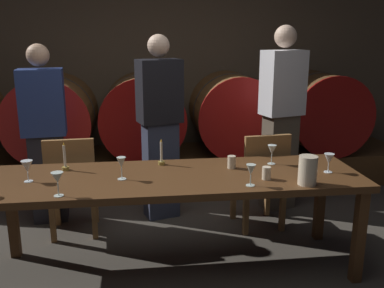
% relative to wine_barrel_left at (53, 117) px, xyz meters
% --- Properties ---
extents(ground_plane, '(8.73, 8.73, 0.00)m').
position_rel_wine_barrel_left_xyz_m(ground_plane, '(0.99, -2.17, -0.80)').
color(ground_plane, '#3F3A33').
extents(back_wall, '(6.71, 0.24, 2.59)m').
position_rel_wine_barrel_left_xyz_m(back_wall, '(0.99, 0.55, 0.49)').
color(back_wall, brown).
rests_on(back_wall, ground).
extents(barrel_shelf, '(6.04, 0.90, 0.35)m').
position_rel_wine_barrel_left_xyz_m(barrel_shelf, '(0.99, 0.00, -0.63)').
color(barrel_shelf, brown).
rests_on(barrel_shelf, ground).
extents(wine_barrel_left, '(0.91, 0.95, 0.91)m').
position_rel_wine_barrel_left_xyz_m(wine_barrel_left, '(0.00, 0.00, 0.00)').
color(wine_barrel_left, brown).
rests_on(wine_barrel_left, barrel_shelf).
extents(wine_barrel_center, '(0.91, 0.95, 0.91)m').
position_rel_wine_barrel_left_xyz_m(wine_barrel_center, '(0.98, 0.00, 0.00)').
color(wine_barrel_center, brown).
rests_on(wine_barrel_center, barrel_shelf).
extents(wine_barrel_right, '(0.91, 0.95, 0.91)m').
position_rel_wine_barrel_left_xyz_m(wine_barrel_right, '(2.00, 0.00, 0.00)').
color(wine_barrel_right, brown).
rests_on(wine_barrel_right, barrel_shelf).
extents(wine_barrel_far_right, '(0.91, 0.95, 0.91)m').
position_rel_wine_barrel_left_xyz_m(wine_barrel_far_right, '(3.05, 0.00, 0.00)').
color(wine_barrel_far_right, '#513319').
rests_on(wine_barrel_far_right, barrel_shelf).
extents(dining_table, '(2.63, 0.78, 0.73)m').
position_rel_wine_barrel_left_xyz_m(dining_table, '(1.19, -1.93, -0.14)').
color(dining_table, '#4C2D16').
rests_on(dining_table, ground).
extents(chair_left, '(0.43, 0.43, 0.88)m').
position_rel_wine_barrel_left_xyz_m(chair_left, '(0.36, -1.29, -0.31)').
color(chair_left, olive).
rests_on(chair_left, ground).
extents(chair_right, '(0.44, 0.44, 0.88)m').
position_rel_wine_barrel_left_xyz_m(chair_right, '(1.98, -1.35, -0.31)').
color(chair_right, olive).
rests_on(chair_right, ground).
extents(guest_left, '(0.40, 0.28, 1.61)m').
position_rel_wine_barrel_left_xyz_m(guest_left, '(0.10, -0.93, 0.02)').
color(guest_left, black).
rests_on(guest_left, ground).
extents(guest_center, '(0.43, 0.34, 1.69)m').
position_rel_wine_barrel_left_xyz_m(guest_center, '(1.13, -0.97, 0.06)').
color(guest_center, '#33384C').
rests_on(guest_center, ground).
extents(guest_right, '(0.43, 0.34, 1.77)m').
position_rel_wine_barrel_left_xyz_m(guest_right, '(2.29, -0.89, 0.11)').
color(guest_right, brown).
rests_on(guest_right, ground).
extents(candle_left, '(0.05, 0.05, 0.21)m').
position_rel_wine_barrel_left_xyz_m(candle_left, '(0.39, -1.72, -0.01)').
color(candle_left, olive).
rests_on(candle_left, dining_table).
extents(candle_right, '(0.05, 0.05, 0.20)m').
position_rel_wine_barrel_left_xyz_m(candle_right, '(1.10, -1.67, -0.02)').
color(candle_right, olive).
rests_on(candle_right, dining_table).
extents(pitcher, '(0.12, 0.12, 0.19)m').
position_rel_wine_barrel_left_xyz_m(pitcher, '(2.03, -2.23, 0.02)').
color(pitcher, beige).
rests_on(pitcher, dining_table).
extents(wine_glass_far_left, '(0.08, 0.08, 0.15)m').
position_rel_wine_barrel_left_xyz_m(wine_glass_far_left, '(0.19, -1.94, 0.03)').
color(wine_glass_far_left, white).
rests_on(wine_glass_far_left, dining_table).
extents(wine_glass_left, '(0.08, 0.08, 0.15)m').
position_rel_wine_barrel_left_xyz_m(wine_glass_left, '(0.43, -2.24, 0.04)').
color(wine_glass_left, silver).
rests_on(wine_glass_left, dining_table).
extents(wine_glass_center_left, '(0.06, 0.06, 0.16)m').
position_rel_wine_barrel_left_xyz_m(wine_glass_center_left, '(0.81, -1.97, 0.04)').
color(wine_glass_center_left, silver).
rests_on(wine_glass_center_left, dining_table).
extents(wine_glass_center_right, '(0.06, 0.06, 0.15)m').
position_rel_wine_barrel_left_xyz_m(wine_glass_center_right, '(1.65, -2.20, 0.03)').
color(wine_glass_center_right, silver).
rests_on(wine_glass_center_right, dining_table).
extents(wine_glass_right, '(0.07, 0.07, 0.15)m').
position_rel_wine_barrel_left_xyz_m(wine_glass_right, '(1.94, -1.76, 0.03)').
color(wine_glass_right, silver).
rests_on(wine_glass_right, dining_table).
extents(wine_glass_far_right, '(0.07, 0.07, 0.14)m').
position_rel_wine_barrel_left_xyz_m(wine_glass_far_right, '(2.28, -2.00, 0.02)').
color(wine_glass_far_right, white).
rests_on(wine_glass_far_right, dining_table).
extents(cup_center, '(0.06, 0.06, 0.09)m').
position_rel_wine_barrel_left_xyz_m(cup_center, '(1.61, -1.82, -0.03)').
color(cup_center, beige).
rests_on(cup_center, dining_table).
extents(cup_right, '(0.06, 0.06, 0.09)m').
position_rel_wine_barrel_left_xyz_m(cup_right, '(1.79, -2.09, -0.03)').
color(cup_right, beige).
rests_on(cup_right, dining_table).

